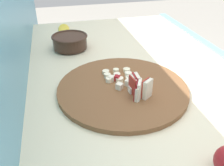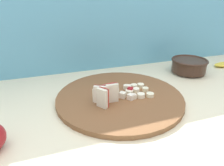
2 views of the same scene
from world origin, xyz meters
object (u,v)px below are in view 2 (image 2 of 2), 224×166
(banana_slice_rows, at_px, (137,91))
(cutting_board, at_px, (120,97))
(ceramic_bowl, at_px, (189,65))
(apple_dice_pile, at_px, (123,93))
(apple_wedge_fan, at_px, (105,95))

(banana_slice_rows, bearing_deg, cutting_board, 178.43)
(cutting_board, distance_m, ceramic_bowl, 0.43)
(apple_dice_pile, relative_size, ceramic_bowl, 0.68)
(cutting_board, height_order, apple_dice_pile, apple_dice_pile)
(cutting_board, height_order, apple_wedge_fan, apple_wedge_fan)
(cutting_board, bearing_deg, apple_dice_pile, -44.15)
(cutting_board, relative_size, apple_wedge_fan, 5.38)
(apple_wedge_fan, height_order, banana_slice_rows, apple_wedge_fan)
(cutting_board, bearing_deg, apple_wedge_fan, -151.98)
(cutting_board, relative_size, banana_slice_rows, 4.17)
(banana_slice_rows, relative_size, ceramic_bowl, 0.65)
(apple_wedge_fan, bearing_deg, ceramic_bowl, 20.44)
(apple_dice_pile, distance_m, ceramic_bowl, 0.42)
(cutting_board, xyz_separation_m, banana_slice_rows, (0.07, -0.00, 0.02))
(apple_dice_pile, xyz_separation_m, ceramic_bowl, (0.40, 0.15, 0.01))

